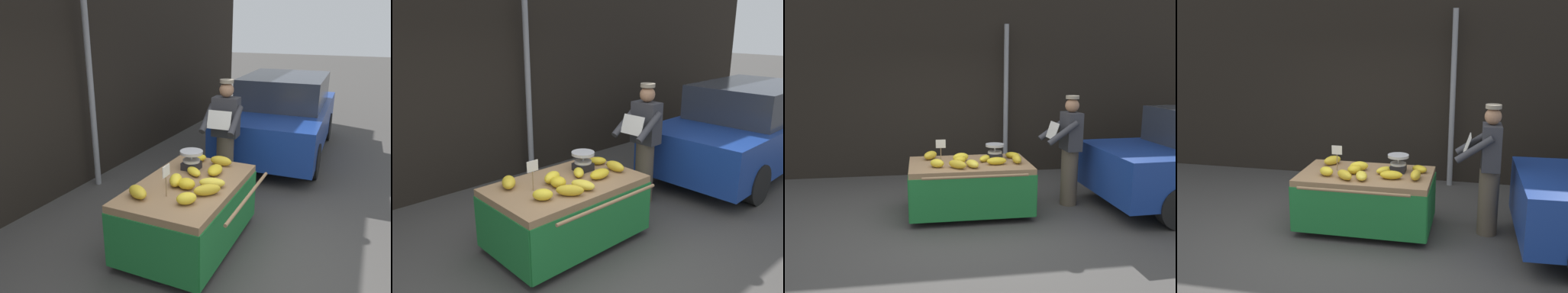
# 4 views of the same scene
# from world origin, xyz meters

# --- Properties ---
(ground_plane) EXTENTS (60.00, 60.00, 0.00)m
(ground_plane) POSITION_xyz_m (0.00, 0.00, 0.00)
(ground_plane) COLOR #423F3D
(back_wall) EXTENTS (16.00, 0.24, 3.58)m
(back_wall) POSITION_xyz_m (0.00, 2.95, 1.79)
(back_wall) COLOR black
(back_wall) RESTS_ON ground
(street_pole) EXTENTS (0.09, 0.09, 2.93)m
(street_pole) POSITION_xyz_m (1.20, 2.62, 1.46)
(street_pole) COLOR gray
(street_pole) RESTS_ON ground
(banana_cart) EXTENTS (1.76, 1.25, 0.77)m
(banana_cart) POSITION_xyz_m (0.23, 0.52, 0.56)
(banana_cart) COLOR #93704C
(banana_cart) RESTS_ON ground
(weighing_scale) EXTENTS (0.28, 0.28, 0.23)m
(weighing_scale) POSITION_xyz_m (0.63, 0.68, 0.89)
(weighing_scale) COLOR black
(weighing_scale) RESTS_ON banana_cart
(price_sign) EXTENTS (0.14, 0.01, 0.34)m
(price_sign) POSITION_xyz_m (-0.18, 0.57, 1.02)
(price_sign) COLOR #997A51
(price_sign) RESTS_ON banana_cart
(banana_bunch_0) EXTENTS (0.30, 0.30, 0.12)m
(banana_bunch_0) POSITION_xyz_m (0.02, 0.21, 0.83)
(banana_bunch_0) COLOR gold
(banana_bunch_0) RESTS_ON banana_cart
(banana_bunch_1) EXTENTS (0.25, 0.27, 0.09)m
(banana_bunch_1) POSITION_xyz_m (0.46, 0.57, 0.82)
(banana_bunch_1) COLOR yellow
(banana_bunch_1) RESTS_ON banana_cart
(banana_bunch_2) EXTENTS (0.22, 0.31, 0.10)m
(banana_bunch_2) POSITION_xyz_m (0.24, 0.24, 0.82)
(banana_bunch_2) COLOR yellow
(banana_bunch_2) RESTS_ON banana_cart
(banana_bunch_3) EXTENTS (0.28, 0.21, 0.13)m
(banana_bunch_3) POSITION_xyz_m (0.11, 0.62, 0.83)
(banana_bunch_3) COLOR yellow
(banana_bunch_3) RESTS_ON banana_cart
(banana_bunch_4) EXTENTS (0.27, 0.26, 0.09)m
(banana_bunch_4) POSITION_xyz_m (0.91, 0.72, 0.82)
(banana_bunch_4) COLOR gold
(banana_bunch_4) RESTS_ON banana_cart
(banana_bunch_5) EXTENTS (0.27, 0.32, 0.12)m
(banana_bunch_5) POSITION_xyz_m (-0.33, 0.83, 0.83)
(banana_bunch_5) COLOR gold
(banana_bunch_5) RESTS_ON banana_cart
(banana_bunch_6) EXTENTS (0.14, 0.28, 0.12)m
(banana_bunch_6) POSITION_xyz_m (0.90, 0.40, 0.83)
(banana_bunch_6) COLOR gold
(banana_bunch_6) RESTS_ON banana_cart
(banana_bunch_7) EXTENTS (0.30, 0.19, 0.11)m
(banana_bunch_7) POSITION_xyz_m (0.60, 0.35, 0.82)
(banana_bunch_7) COLOR gold
(banana_bunch_7) RESTS_ON banana_cart
(banana_bunch_8) EXTENTS (0.26, 0.25, 0.12)m
(banana_bunch_8) POSITION_xyz_m (-0.25, 0.31, 0.83)
(banana_bunch_8) COLOR yellow
(banana_bunch_8) RESTS_ON banana_cart
(banana_bunch_9) EXTENTS (0.22, 0.24, 0.12)m
(banana_bunch_9) POSITION_xyz_m (0.08, 0.48, 0.83)
(banana_bunch_9) COLOR gold
(banana_bunch_9) RESTS_ON banana_cart
(vendor_person) EXTENTS (0.59, 0.53, 1.71)m
(vendor_person) POSITION_xyz_m (1.80, 0.68, 0.87)
(vendor_person) COLOR brown
(vendor_person) RESTS_ON ground
(parked_car) EXTENTS (3.96, 1.86, 1.51)m
(parked_car) POSITION_xyz_m (4.13, 0.36, 0.75)
(parked_car) COLOR navy
(parked_car) RESTS_ON ground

